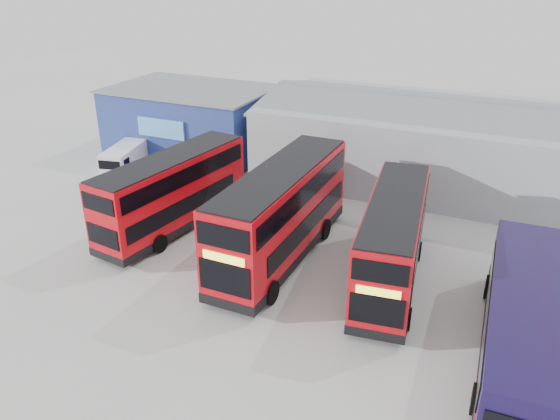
# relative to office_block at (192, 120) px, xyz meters

# --- Properties ---
(ground_plane) EXTENTS (120.00, 120.00, 0.00)m
(ground_plane) POSITION_rel_office_block_xyz_m (14.00, -17.99, -2.58)
(ground_plane) COLOR #A6A6A0
(ground_plane) RESTS_ON ground
(office_block) EXTENTS (12.30, 8.32, 5.12)m
(office_block) POSITION_rel_office_block_xyz_m (0.00, 0.00, 0.00)
(office_block) COLOR navy
(office_block) RESTS_ON ground
(maintenance_shed) EXTENTS (30.50, 12.00, 5.89)m
(maintenance_shed) POSITION_rel_office_block_xyz_m (22.00, 2.01, 0.02)
(maintenance_shed) COLOR #979DA5
(maintenance_shed) RESTS_ON ground
(double_decker_left) EXTENTS (3.84, 10.59, 4.39)m
(double_decker_left) POSITION_rel_office_block_xyz_m (6.50, -12.13, -0.40)
(double_decker_left) COLOR red
(double_decker_left) RESTS_ON ground
(double_decker_centre) EXTENTS (3.03, 11.63, 4.90)m
(double_decker_centre) POSITION_rel_office_block_xyz_m (13.45, -12.65, -0.14)
(double_decker_centre) COLOR red
(double_decker_centre) RESTS_ON ground
(double_decker_right) EXTENTS (3.74, 10.45, 4.33)m
(double_decker_right) POSITION_rel_office_block_xyz_m (19.19, -12.64, -0.43)
(double_decker_right) COLOR red
(double_decker_right) RESTS_ON ground
(single_decker_blue) EXTENTS (3.27, 12.06, 3.24)m
(single_decker_blue) POSITION_rel_office_block_xyz_m (25.17, -16.27, -0.97)
(single_decker_blue) COLOR #110C37
(single_decker_blue) RESTS_ON ground
(panel_van) EXTENTS (2.71, 4.72, 1.94)m
(panel_van) POSITION_rel_office_block_xyz_m (-1.91, -6.18, -1.49)
(panel_van) COLOR white
(panel_van) RESTS_ON ground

